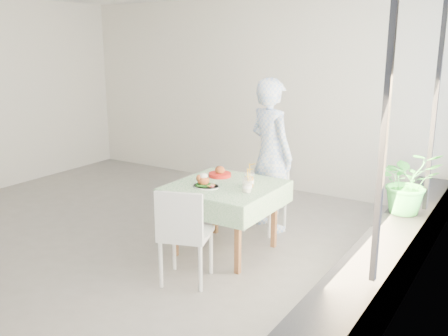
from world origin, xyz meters
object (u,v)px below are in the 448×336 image
Objects in this scene: potted_plant at (408,182)px; cafe_table at (225,210)px; chair_near at (186,253)px; chair_far at (265,208)px; main_dish at (205,182)px; juice_cup_orange at (249,181)px; diner at (271,155)px.

cafe_table is at bearing -153.67° from potted_plant.
chair_near reaches higher than cafe_table.
potted_plant is (1.58, 0.02, 0.56)m from chair_far.
potted_plant is (1.77, 1.00, 0.04)m from main_dish.
chair_far is (0.06, 0.79, -0.20)m from cafe_table.
chair_near is 3.14× the size of juice_cup_orange.
cafe_table is at bearing 108.81° from diner.
juice_cup_orange is (0.25, 0.05, 0.35)m from cafe_table.
chair_far is 1.67m from potted_plant.
cafe_table is 1.22× the size of chair_far.
potted_plant is at bearing -159.23° from diner.
diner is 2.74× the size of potted_plant.
cafe_table is 0.82m from chair_far.
chair_near is 1.41× the size of potted_plant.
juice_cup_orange is at bearing -75.58° from chair_far.
cafe_table is 0.58× the size of diner.
chair_near reaches higher than main_dish.
diner reaches higher than potted_plant.
chair_near is 0.80m from main_dish.
main_dish is (-0.13, -0.19, 0.33)m from cafe_table.
cafe_table is at bearing -169.38° from juice_cup_orange.
diner is at bearing 89.42° from chair_near.
main_dish is at bearing -101.26° from chair_far.
chair_far is 1.32× the size of potted_plant.
chair_far is 2.93× the size of juice_cup_orange.
diner is 6.34× the size of main_dish.
diner is at bearing 85.50° from cafe_table.
juice_cup_orange is (0.20, 0.82, 0.53)m from chair_near.
main_dish is at bearing -148.72° from juice_cup_orange.
chair_near is at bearing -135.02° from potted_plant.
chair_far is at bearing 78.74° from main_dish.
diner reaches higher than chair_near.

